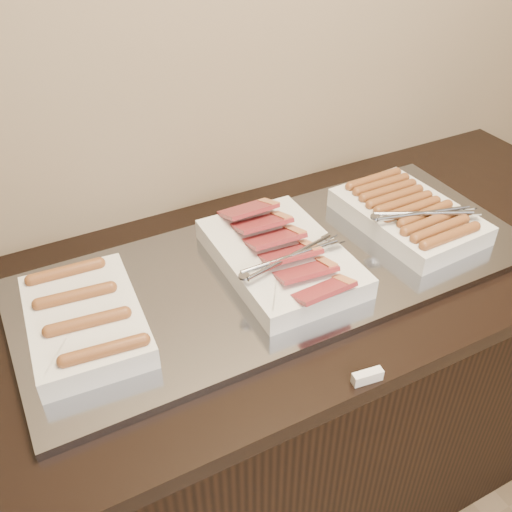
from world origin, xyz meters
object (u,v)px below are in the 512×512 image
Objects in this scene: warming_tray at (281,269)px; dish_left at (85,319)px; counter at (268,400)px; dish_right at (409,214)px; dish_center at (281,256)px.

dish_left reaches higher than warming_tray.
warming_tray is (0.03, 0.00, 0.46)m from counter.
dish_right is at bearing 3.66° from dish_left.
dish_right is (0.37, -0.00, 0.04)m from warming_tray.
dish_center reaches higher than warming_tray.
dish_right is (0.39, -0.00, 0.50)m from counter.
dish_left reaches higher than counter.
counter is 5.01× the size of dish_center.
dish_right is at bearing -0.56° from counter.
counter is 0.65m from dish_left.
warming_tray is 0.45m from dish_left.
warming_tray is 3.56× the size of dish_left.
counter is 0.50m from dish_center.
warming_tray is 0.37m from dish_right.
dish_left is (-0.45, -0.00, 0.04)m from warming_tray.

